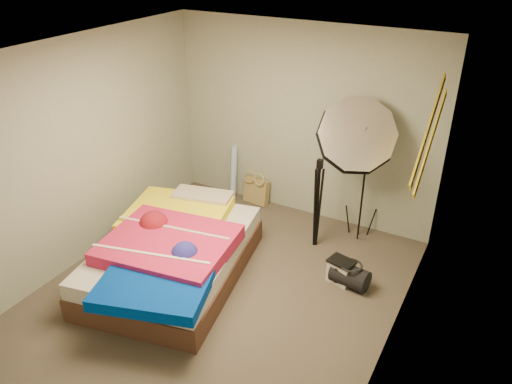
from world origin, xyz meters
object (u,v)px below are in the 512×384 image
Objects in this scene: bed at (173,253)px; photo_umbrella at (356,136)px; camera_tripod at (318,198)px; duffel_bag at (350,276)px; wrapping_roll at (234,173)px; camera_case at (341,272)px; tote_bag at (256,191)px.

photo_umbrella is (1.43, 1.63, 1.07)m from bed.
photo_umbrella reaches higher than camera_tripod.
duffel_bag is 0.17× the size of bed.
duffel_bag is at bearing -28.14° from wrapping_roll.
photo_umbrella is at bearing 119.00° from camera_case.
wrapping_roll reaches higher than duffel_bag.
tote_bag is at bearing 159.72° from camera_case.
duffel_bag is (1.77, -1.14, -0.06)m from tote_bag.
camera_tripod is (-0.52, 0.54, 0.53)m from camera_case.
tote_bag is 0.47× the size of wrapping_roll.
tote_bag is 1.88m from photo_umbrella.
photo_umbrella is at bearing -8.88° from wrapping_roll.
camera_case is (1.66, -1.13, -0.05)m from tote_bag.
bed is 2.09× the size of camera_tripod.
camera_tripod is at bearing -133.81° from photo_umbrella.
wrapping_roll is 2.97× the size of camera_case.
tote_bag is 0.15× the size of bed.
wrapping_roll is 2.33m from camera_case.
duffel_bag is at bearing 5.24° from camera_case.
camera_case is at bearing 25.39° from bed.
tote_bag is 0.32× the size of camera_tripod.
wrapping_roll is at bearing 100.96° from bed.
tote_bag is 1.36m from camera_tripod.
tote_bag is at bearing 168.88° from photo_umbrella.
bed is at bearing -130.56° from camera_tripod.
bed reaches higher than duffel_bag.
duffel_bag is 1.93m from bed.
camera_tripod is (1.13, 1.32, 0.35)m from bed.
camera_case is 1.52m from photo_umbrella.
camera_case is 0.64× the size of duffel_bag.
bed is at bearing -79.04° from wrapping_roll.
duffel_bag is (0.11, -0.02, -0.01)m from camera_case.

